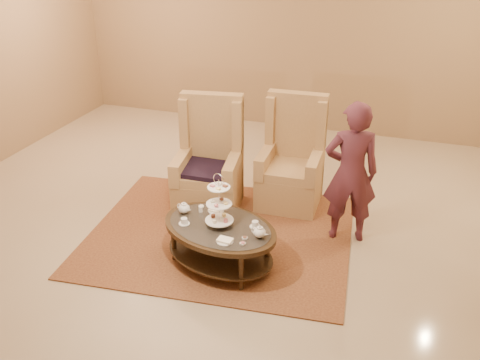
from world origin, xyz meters
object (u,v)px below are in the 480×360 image
(armchair_left, at_px, (210,172))
(person, at_px, (351,173))
(armchair_right, at_px, (292,168))
(tea_table, at_px, (220,233))

(armchair_left, xyz_separation_m, person, (1.75, -0.20, 0.34))
(armchair_right, bearing_deg, tea_table, -104.78)
(tea_table, height_order, armchair_left, armchair_left)
(person, bearing_deg, armchair_left, -21.55)
(tea_table, height_order, armchair_right, armchair_right)
(armchair_right, height_order, person, person)
(armchair_left, height_order, person, person)
(armchair_right, xyz_separation_m, person, (0.81, -0.67, 0.35))
(armchair_right, distance_m, person, 1.11)
(armchair_left, bearing_deg, person, -15.60)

